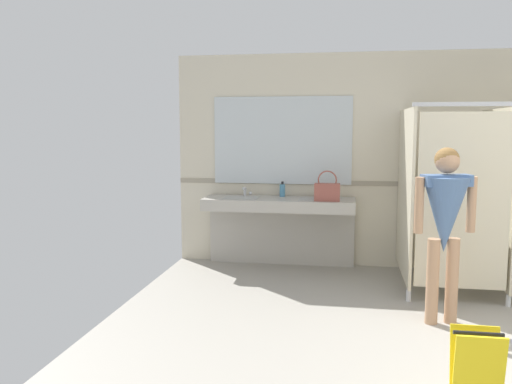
# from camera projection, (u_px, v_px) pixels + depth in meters

# --- Properties ---
(wall_back) EXTENTS (7.77, 0.12, 2.65)m
(wall_back) POSITION_uv_depth(u_px,v_px,m) (493.00, 162.00, 6.40)
(wall_back) COLOR beige
(wall_back) RESTS_ON ground_plane
(wall_back_tile_band) EXTENTS (7.77, 0.01, 0.06)m
(wall_back_tile_band) POSITION_uv_depth(u_px,v_px,m) (494.00, 186.00, 6.37)
(wall_back_tile_band) COLOR #9E937F
(wall_back_tile_band) RESTS_ON wall_back
(vanity_counter) EXTENTS (1.84, 0.56, 0.99)m
(vanity_counter) POSITION_uv_depth(u_px,v_px,m) (280.00, 216.00, 6.64)
(vanity_counter) COLOR #B2ADA3
(vanity_counter) RESTS_ON ground_plane
(mirror_panel) EXTENTS (1.74, 0.02, 1.09)m
(mirror_panel) POSITION_uv_depth(u_px,v_px,m) (282.00, 140.00, 6.72)
(mirror_panel) COLOR silver
(mirror_panel) RESTS_ON wall_back
(bathroom_stalls) EXTENTS (1.95, 1.37, 1.98)m
(bathroom_stalls) POSITION_uv_depth(u_px,v_px,m) (501.00, 196.00, 5.52)
(bathroom_stalls) COLOR beige
(bathroom_stalls) RESTS_ON ground_plane
(person_standing) EXTENTS (0.54, 0.49, 1.57)m
(person_standing) POSITION_uv_depth(u_px,v_px,m) (445.00, 215.00, 4.67)
(person_standing) COLOR tan
(person_standing) RESTS_ON ground_plane
(handbag) EXTENTS (0.30, 0.13, 0.36)m
(handbag) POSITION_uv_depth(u_px,v_px,m) (327.00, 191.00, 6.28)
(handbag) COLOR #934C42
(handbag) RESTS_ON vanity_counter
(soap_dispenser) EXTENTS (0.07, 0.07, 0.19)m
(soap_dispenser) POSITION_uv_depth(u_px,v_px,m) (282.00, 190.00, 6.68)
(soap_dispenser) COLOR teal
(soap_dispenser) RESTS_ON vanity_counter
(paper_cup) EXTENTS (0.07, 0.07, 0.09)m
(paper_cup) POSITION_uv_depth(u_px,v_px,m) (330.00, 197.00, 6.30)
(paper_cup) COLOR beige
(paper_cup) RESTS_ON vanity_counter
(wet_floor_sign) EXTENTS (0.28, 0.19, 0.58)m
(wet_floor_sign) POSITION_uv_depth(u_px,v_px,m) (476.00, 377.00, 3.11)
(wet_floor_sign) COLOR yellow
(wet_floor_sign) RESTS_ON ground_plane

